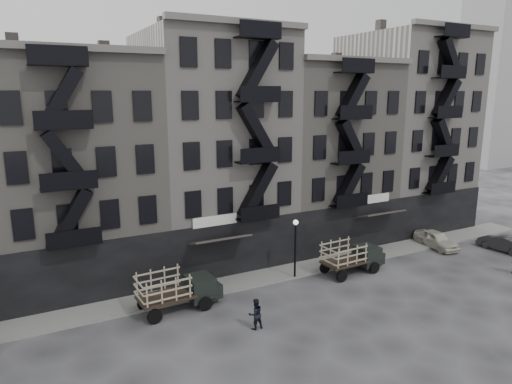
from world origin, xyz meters
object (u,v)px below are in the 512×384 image
stake_truck_west (177,287)px  car_east (436,239)px  stake_truck_east (352,254)px  pedestrian_mid (255,314)px  car_far (502,243)px

stake_truck_west → car_east: bearing=-1.5°
stake_truck_east → pedestrian_mid: 10.61m
stake_truck_east → car_far: stake_truck_east is taller
car_far → pedestrian_mid: (-23.94, -1.79, 0.24)m
car_far → pedestrian_mid: 24.01m
stake_truck_west → car_far: 27.14m
car_far → stake_truck_east: bearing=-14.7°
stake_truck_east → pedestrian_mid: bearing=-161.3°
stake_truck_west → pedestrian_mid: size_ratio=2.91×
stake_truck_east → stake_truck_west: bearing=176.0°
car_far → stake_truck_west: bearing=-11.4°
stake_truck_east → pedestrian_mid: stake_truck_east is taller
stake_truck_east → car_east: size_ratio=1.19×
car_east → pedestrian_mid: 20.31m
stake_truck_west → stake_truck_east: stake_truck_west is taller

